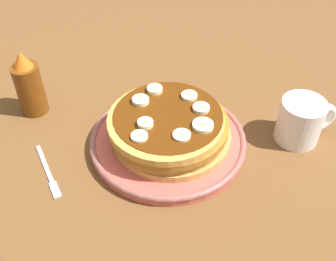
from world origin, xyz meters
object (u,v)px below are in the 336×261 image
banana_slice_2 (145,124)px  syrup_bottle (29,86)px  fork (49,173)px  banana_slice_4 (203,126)px  banana_slice_6 (202,110)px  banana_slice_0 (139,137)px  plate (168,140)px  banana_slice_1 (189,96)px  pancake_stack (168,127)px  banana_slice_7 (182,135)px  coffee_mug (302,120)px  banana_slice_5 (155,90)px  banana_slice_3 (141,101)px

banana_slice_2 → syrup_bottle: syrup_bottle is taller
fork → banana_slice_4: bearing=-5.3°
banana_slice_6 → banana_slice_4: bearing=-105.1°
syrup_bottle → banana_slice_0: bearing=-49.1°
plate → fork: bearing=-174.9°
banana_slice_6 → banana_slice_1: bearing=103.5°
fork → pancake_stack: bearing=5.3°
pancake_stack → banana_slice_7: banana_slice_7 is taller
banana_slice_6 → banana_slice_7: 7.24cm
banana_slice_4 → coffee_mug: (18.90, 0.31, -3.22)cm
banana_slice_7 → plate: bearing=98.6°
fork → syrup_bottle: syrup_bottle is taller
syrup_bottle → pancake_stack: bearing=-34.4°
syrup_bottle → banana_slice_6: bearing=-29.3°
banana_slice_1 → banana_slice_5: (-5.61, 3.18, 0.11)cm
plate → banana_slice_1: 8.83cm
banana_slice_6 → coffee_mug: 18.48cm
plate → banana_slice_4: bearing=-41.9°
banana_slice_4 → banana_slice_5: bearing=116.2°
banana_slice_7 → banana_slice_1: bearing=66.8°
banana_slice_3 → banana_slice_5: (3.13, 2.46, 0.01)cm
plate → banana_slice_0: banana_slice_0 is taller
coffee_mug → fork: size_ratio=0.87×
pancake_stack → banana_slice_7: (0.91, -5.69, 2.95)cm
plate → banana_slice_2: 7.85cm
banana_slice_1 → banana_slice_2: bearing=-149.5°
coffee_mug → banana_slice_0: bearing=-179.7°
fork → banana_slice_1: bearing=12.3°
banana_slice_5 → banana_slice_2: bearing=-112.4°
pancake_stack → banana_slice_5: bearing=95.5°
syrup_bottle → coffee_mug: bearing=-23.0°
banana_slice_1 → banana_slice_4: banana_slice_4 is taller
coffee_mug → fork: 45.35cm
banana_slice_1 → banana_slice_6: size_ratio=0.98×
banana_slice_5 → coffee_mug: (24.46, -11.01, -3.26)cm
pancake_stack → banana_slice_0: banana_slice_0 is taller
banana_slice_0 → banana_slice_6: bearing=17.9°
banana_slice_6 → syrup_bottle: 33.47cm
banana_slice_1 → fork: banana_slice_1 is taller
banana_slice_5 → coffee_mug: coffee_mug is taller
banana_slice_3 → syrup_bottle: (-19.41, 11.44, -1.47)cm
banana_slice_4 → banana_slice_2: bearing=163.2°
banana_slice_7 → coffee_mug: bearing=3.9°
plate → banana_slice_6: (5.90, -0.41, 6.33)cm
banana_slice_1 → banana_slice_4: (-0.05, -8.15, 0.07)cm
banana_slice_4 → banana_slice_6: bearing=74.9°
banana_slice_2 → fork: 18.61cm
banana_slice_0 → banana_slice_4: (10.63, -0.16, 0.13)cm
pancake_stack → banana_slice_2: banana_slice_2 is taller
banana_slice_1 → syrup_bottle: bearing=156.6°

